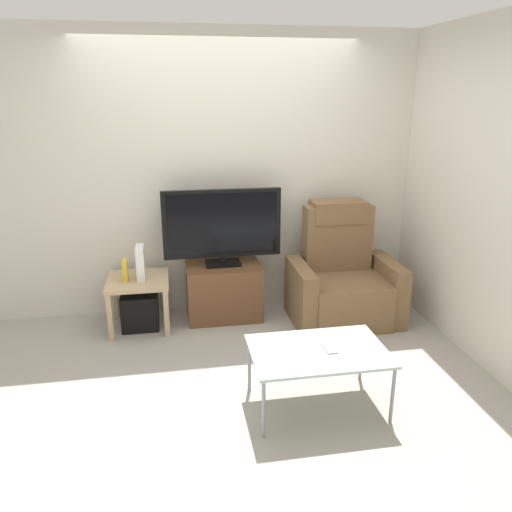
{
  "coord_description": "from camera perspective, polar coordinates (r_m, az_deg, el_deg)",
  "views": [
    {
      "loc": [
        -0.49,
        -3.54,
        2.05
      ],
      "look_at": [
        0.22,
        0.5,
        0.7
      ],
      "focal_mm": 35.13,
      "sensor_mm": 36.0,
      "label": 1
    }
  ],
  "objects": [
    {
      "name": "cell_phone",
      "position": [
        3.41,
        8.33,
        -10.33
      ],
      "size": [
        0.08,
        0.15,
        0.01
      ],
      "primitive_type": "cube",
      "rotation": [
        0.0,
        0.0,
        0.06
      ],
      "color": "#B7B7BC",
      "rests_on": "coffee_table"
    },
    {
      "name": "side_table",
      "position": [
        4.61,
        -13.26,
        -3.39
      ],
      "size": [
        0.54,
        0.54,
        0.46
      ],
      "color": "tan",
      "rests_on": "ground"
    },
    {
      "name": "game_console",
      "position": [
        4.54,
        -13.01,
        -0.72
      ],
      "size": [
        0.07,
        0.2,
        0.3
      ],
      "primitive_type": "cube",
      "color": "white",
      "rests_on": "side_table"
    },
    {
      "name": "subwoofer_box",
      "position": [
        4.7,
        -13.06,
        -5.97
      ],
      "size": [
        0.33,
        0.33,
        0.33
      ],
      "primitive_type": "cube",
      "color": "black",
      "rests_on": "ground"
    },
    {
      "name": "television",
      "position": [
        4.57,
        -3.87,
        3.46
      ],
      "size": [
        1.08,
        0.2,
        0.71
      ],
      "color": "black",
      "rests_on": "tv_stand"
    },
    {
      "name": "coffee_table",
      "position": [
        3.4,
        7.09,
        -10.93
      ],
      "size": [
        0.9,
        0.6,
        0.43
      ],
      "color": "#B2C6C1",
      "rests_on": "ground"
    },
    {
      "name": "ground_plane",
      "position": [
        4.12,
        -1.89,
        -11.64
      ],
      "size": [
        6.4,
        6.4,
        0.0
      ],
      "primitive_type": "plane",
      "color": "#9E998E"
    },
    {
      "name": "book_upright",
      "position": [
        4.54,
        -14.68,
        -1.57
      ],
      "size": [
        0.04,
        0.12,
        0.19
      ],
      "primitive_type": "cube",
      "color": "gold",
      "rests_on": "side_table"
    },
    {
      "name": "wall_side",
      "position": [
        4.32,
        23.6,
        6.72
      ],
      "size": [
        0.06,
        4.48,
        2.6
      ],
      "primitive_type": "cube",
      "color": "beige",
      "rests_on": "ground"
    },
    {
      "name": "tv_stand",
      "position": [
        4.75,
        -3.69,
        -3.98
      ],
      "size": [
        0.69,
        0.46,
        0.51
      ],
      "color": "brown",
      "rests_on": "ground"
    },
    {
      "name": "recliner_armchair",
      "position": [
        4.75,
        9.8,
        -2.71
      ],
      "size": [
        0.98,
        0.78,
        1.08
      ],
      "rotation": [
        0.0,
        0.0,
        0.01
      ],
      "color": "brown",
      "rests_on": "ground"
    },
    {
      "name": "wall_back",
      "position": [
        4.75,
        -4.02,
        9.1
      ],
      "size": [
        6.4,
        0.06,
        2.6
      ],
      "primitive_type": "cube",
      "color": "beige",
      "rests_on": "ground"
    }
  ]
}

